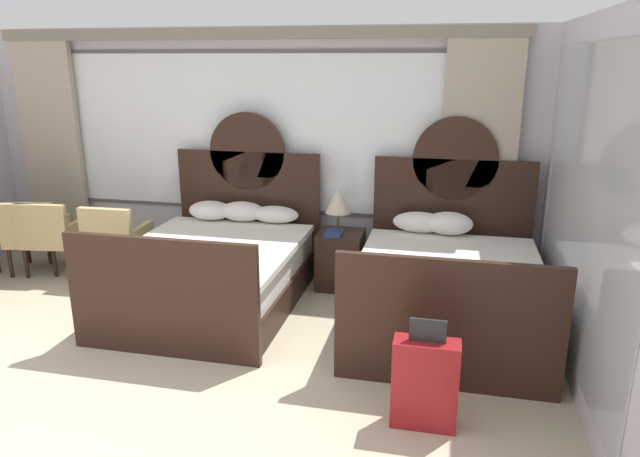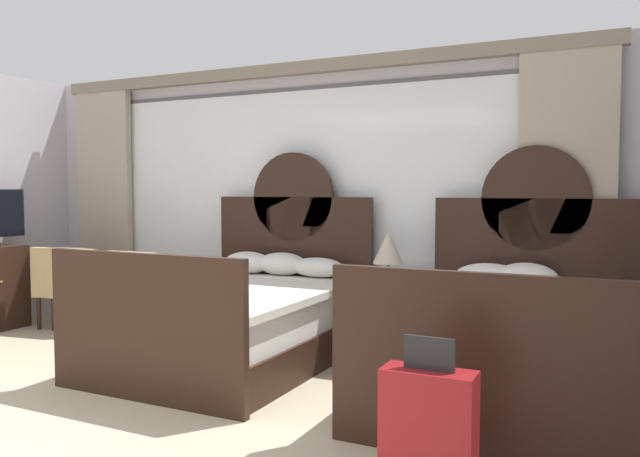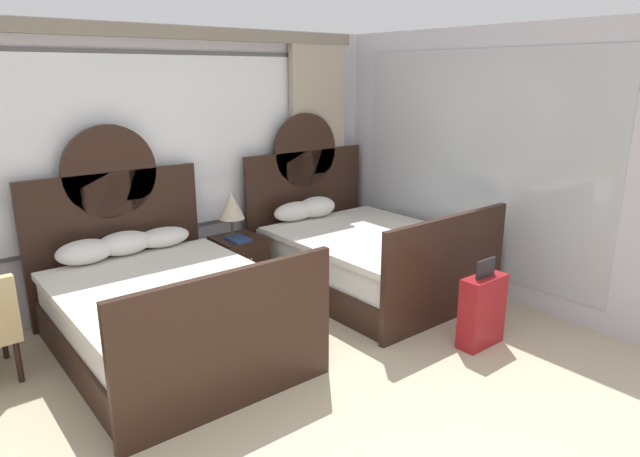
# 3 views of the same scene
# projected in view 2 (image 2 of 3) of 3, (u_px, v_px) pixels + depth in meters

# --- Properties ---
(wall_back_window) EXTENTS (6.38, 0.22, 2.70)m
(wall_back_window) POSITION_uv_depth(u_px,v_px,m) (299.00, 192.00, 6.27)
(wall_back_window) COLOR silver
(wall_back_window) RESTS_ON ground_plane
(bed_near_window) EXTENTS (1.65, 2.19, 1.81)m
(bed_near_window) POSITION_uv_depth(u_px,v_px,m) (237.00, 317.00, 5.29)
(bed_near_window) COLOR black
(bed_near_window) RESTS_ON ground_plane
(bed_near_mirror) EXTENTS (1.65, 2.19, 1.81)m
(bed_near_mirror) POSITION_uv_depth(u_px,v_px,m) (512.00, 347.00, 4.30)
(bed_near_mirror) COLOR black
(bed_near_mirror) RESTS_ON ground_plane
(nightstand_between_beds) EXTENTS (0.47, 0.49, 0.61)m
(nightstand_between_beds) POSITION_uv_depth(u_px,v_px,m) (391.00, 323.00, 5.41)
(nightstand_between_beds) COLOR black
(nightstand_between_beds) RESTS_ON ground_plane
(table_lamp_on_nightstand) EXTENTS (0.27, 0.27, 0.48)m
(table_lamp_on_nightstand) POSITION_uv_depth(u_px,v_px,m) (388.00, 248.00, 5.42)
(table_lamp_on_nightstand) COLOR brown
(table_lamp_on_nightstand) RESTS_ON nightstand_between_beds
(book_on_nightstand) EXTENTS (0.18, 0.26, 0.03)m
(book_on_nightstand) POSITION_uv_depth(u_px,v_px,m) (381.00, 287.00, 5.33)
(book_on_nightstand) COLOR navy
(book_on_nightstand) RESTS_ON nightstand_between_beds
(armchair_by_window_left) EXTENTS (0.60, 0.60, 0.86)m
(armchair_by_window_left) POSITION_uv_depth(u_px,v_px,m) (143.00, 289.00, 6.18)
(armchair_by_window_left) COLOR tan
(armchair_by_window_left) RESTS_ON ground_plane
(armchair_by_window_centre) EXTENTS (0.66, 0.66, 0.86)m
(armchair_by_window_centre) POSITION_uv_depth(u_px,v_px,m) (83.00, 283.00, 6.53)
(armchair_by_window_centre) COLOR tan
(armchair_by_window_centre) RESTS_ON ground_plane
(armchair_by_window_right) EXTENTS (0.72, 0.72, 0.86)m
(armchair_by_window_right) POSITION_uv_depth(u_px,v_px,m) (69.00, 282.00, 6.63)
(armchair_by_window_right) COLOR tan
(armchair_by_window_right) RESTS_ON ground_plane
(suitcase_on_floor) EXTENTS (0.43, 0.19, 0.77)m
(suitcase_on_floor) POSITION_uv_depth(u_px,v_px,m) (428.00, 435.00, 2.91)
(suitcase_on_floor) COLOR maroon
(suitcase_on_floor) RESTS_ON ground_plane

